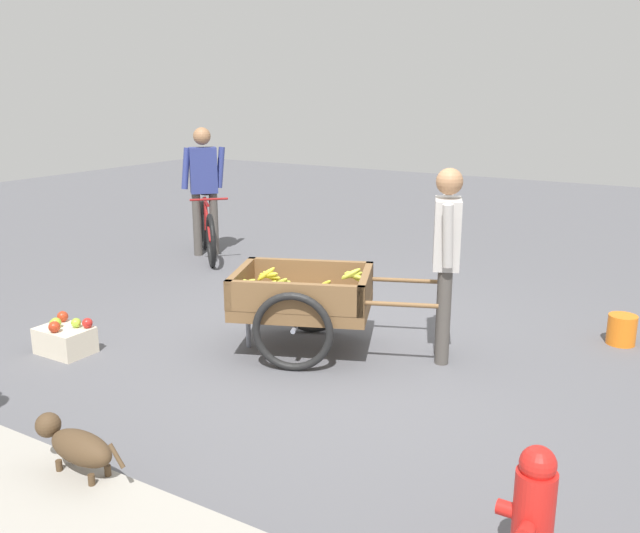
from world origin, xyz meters
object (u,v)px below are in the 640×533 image
vendor_person (446,248)px  cyclist_person (204,179)px  plastic_bucket (622,330)px  fruit_cart (302,301)px  bicycle (207,231)px  apple_crate (65,338)px  fire_hydrant (533,517)px  dog (76,446)px

vendor_person → cyclist_person: (3.99, -1.75, 0.07)m
vendor_person → plastic_bucket: (-1.20, -1.11, -0.79)m
fruit_cart → plastic_bucket: bearing=-145.6°
bicycle → plastic_bucket: size_ratio=4.78×
bicycle → apple_crate: (-1.16, 3.17, -0.23)m
bicycle → vendor_person: bearing=157.0°
vendor_person → cyclist_person: size_ratio=0.94×
vendor_person → apple_crate: 3.21m
apple_crate → fire_hydrant: bearing=169.5°
vendor_person → fire_hydrant: 2.68m
vendor_person → dog: (0.98, 2.82, -0.65)m
plastic_bucket → vendor_person: bearing=42.6°
dog → apple_crate: (1.73, -1.30, -0.14)m
bicycle → apple_crate: bearing=110.1°
fruit_cart → plastic_bucket: (-2.26, -1.55, -0.31)m
fruit_cart → plastic_bucket: fruit_cart is taller
bicycle → cyclist_person: bearing=-44.0°
cyclist_person → apple_crate: size_ratio=3.76×
cyclist_person → plastic_bucket: 5.30m
fruit_cart → dog: 2.39m
plastic_bucket → cyclist_person: bearing=-7.1°
bicycle → plastic_bucket: bearing=173.9°
cyclist_person → bicycle: bearing=136.0°
vendor_person → dog: bearing=70.8°
vendor_person → fire_hydrant: bearing=120.0°
fruit_cart → cyclist_person: (2.92, -2.20, 0.56)m
bicycle → cyclist_person: 0.66m
fruit_cart → bicycle: bicycle is taller
bicycle → plastic_bucket: bicycle is taller
fire_hydrant → plastic_bucket: bearing=-88.2°
cyclist_person → fire_hydrant: bearing=142.8°
fire_hydrant → fruit_cart: bearing=-37.6°
fruit_cart → apple_crate: 2.00m
fire_hydrant → bicycle: bearing=-37.1°
dog → plastic_bucket: (-2.18, -3.93, -0.14)m
bicycle → apple_crate: bicycle is taller
bicycle → apple_crate: 3.39m
vendor_person → dog: size_ratio=2.30×
fire_hydrant → vendor_person: bearing=-60.0°
plastic_bucket → fruit_cart: bearing=34.4°
fire_hydrant → apple_crate: bearing=-10.5°
dog → bicycle: bearing=-57.1°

